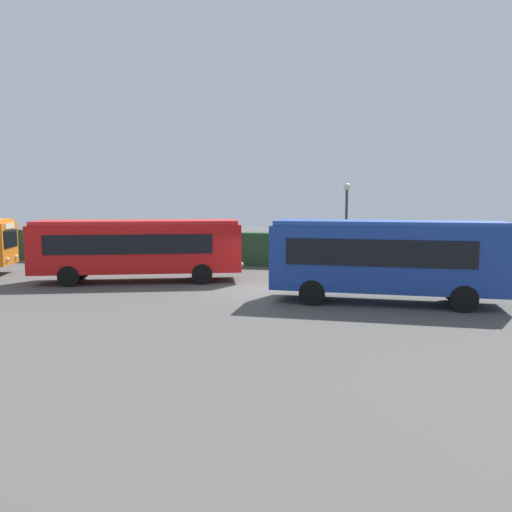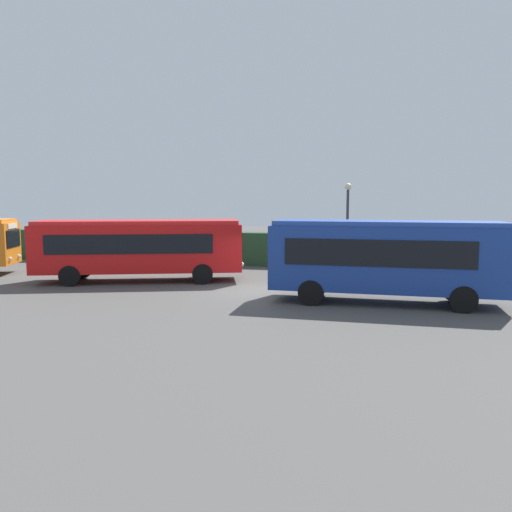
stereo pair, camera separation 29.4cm
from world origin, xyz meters
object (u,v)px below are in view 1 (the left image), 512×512
traffic_cone (319,268)px  bus_red (139,246)px  lamppost (346,218)px  bus_blue (386,256)px

traffic_cone → bus_red: bearing=-152.5°
traffic_cone → lamppost: lamppost is taller
bus_red → bus_blue: (11.80, -2.96, 0.10)m
bus_blue → traffic_cone: 8.25m
bus_red → lamppost: 10.78m
bus_blue → traffic_cone: (-3.12, 7.47, -1.58)m
bus_red → traffic_cone: (8.67, 4.51, -1.48)m
bus_red → traffic_cone: bearing=10.0°
bus_blue → lamppost: lamppost is taller
bus_blue → lamppost: (-1.67, 6.41, 1.26)m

